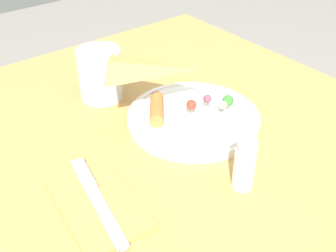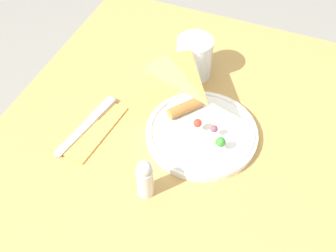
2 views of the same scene
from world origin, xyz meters
name	(u,v)px [view 1 (image 1 of 2)]	position (x,y,z in m)	size (l,w,h in m)	color
dining_table	(244,233)	(0.00, 0.00, 0.62)	(1.20, 0.77, 0.73)	tan
plate_pizza	(194,115)	(-0.18, 0.04, 0.74)	(0.23, 0.23, 0.05)	white
milk_glass	(100,76)	(-0.35, -0.04, 0.77)	(0.08, 0.08, 0.10)	white
napkin_folded	(98,202)	(-0.11, -0.19, 0.73)	(0.18, 0.12, 0.00)	#E59E4C
butter_knife	(95,196)	(-0.12, -0.19, 0.73)	(0.19, 0.05, 0.01)	#B2B2B7
salt_shaker	(245,161)	(-0.01, -0.01, 0.77)	(0.03, 0.03, 0.09)	silver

